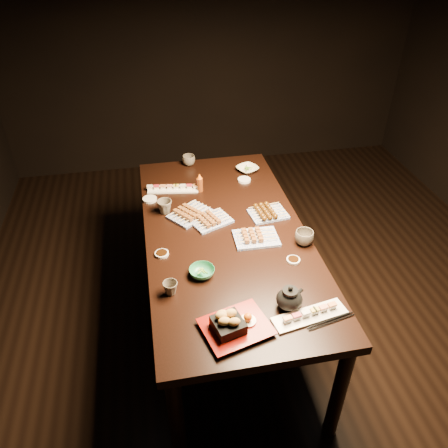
{
  "coord_description": "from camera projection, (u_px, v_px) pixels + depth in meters",
  "views": [
    {
      "loc": [
        -0.68,
        -1.72,
        2.23
      ],
      "look_at": [
        -0.3,
        0.27,
        0.77
      ],
      "focal_mm": 35.0,
      "sensor_mm": 36.0,
      "label": 1
    }
  ],
  "objects": [
    {
      "name": "teacup_near_left",
      "position": [
        170.0,
        288.0,
        2.06
      ],
      "size": [
        0.07,
        0.07,
        0.07
      ],
      "primitive_type": "imported",
      "rotation": [
        0.0,
        0.0,
        0.02
      ],
      "color": "#534B40",
      "rests_on": "dining_table"
    },
    {
      "name": "ground",
      "position": [
        278.0,
        341.0,
        2.78
      ],
      "size": [
        5.0,
        5.0,
        0.0
      ],
      "primitive_type": "plane",
      "color": "black",
      "rests_on": "ground"
    },
    {
      "name": "sushi_platter_near",
      "position": [
        310.0,
        313.0,
        1.94
      ],
      "size": [
        0.36,
        0.16,
        0.04
      ],
      "primitive_type": null,
      "rotation": [
        0.0,
        0.0,
        0.17
      ],
      "color": "white",
      "rests_on": "dining_table"
    },
    {
      "name": "dining_table",
      "position": [
        226.0,
        281.0,
        2.69
      ],
      "size": [
        1.07,
        1.88,
        0.75
      ],
      "primitive_type": "cube",
      "rotation": [
        0.0,
        0.0,
        0.09
      ],
      "color": "black",
      "rests_on": "ground"
    },
    {
      "name": "sauce_dish_east",
      "position": [
        244.0,
        180.0,
        2.93
      ],
      "size": [
        0.11,
        0.11,
        0.02
      ],
      "primitive_type": "cylinder",
      "rotation": [
        0.0,
        0.0,
        0.4
      ],
      "color": "white",
      "rests_on": "dining_table"
    },
    {
      "name": "sauce_dish_nw",
      "position": [
        150.0,
        199.0,
        2.73
      ],
      "size": [
        0.11,
        0.11,
        0.02
      ],
      "primitive_type": "cylinder",
      "rotation": [
        0.0,
        0.0,
        -0.21
      ],
      "color": "white",
      "rests_on": "dining_table"
    },
    {
      "name": "tempura_tray",
      "position": [
        236.0,
        321.0,
        1.87
      ],
      "size": [
        0.33,
        0.29,
        0.1
      ],
      "primitive_type": null,
      "rotation": [
        0.0,
        0.0,
        0.27
      ],
      "color": "black",
      "rests_on": "dining_table"
    },
    {
      "name": "tsukune_plate",
      "position": [
        268.0,
        211.0,
        2.59
      ],
      "size": [
        0.24,
        0.18,
        0.06
      ],
      "primitive_type": null,
      "rotation": [
        0.0,
        0.0,
        0.12
      ],
      "color": "#828EB6",
      "rests_on": "dining_table"
    },
    {
      "name": "sauce_dish_west",
      "position": [
        162.0,
        254.0,
        2.3
      ],
      "size": [
        0.1,
        0.1,
        0.01
      ],
      "primitive_type": "cylinder",
      "rotation": [
        0.0,
        0.0,
        0.53
      ],
      "color": "white",
      "rests_on": "dining_table"
    },
    {
      "name": "edamame_bowl_cream",
      "position": [
        247.0,
        169.0,
        3.03
      ],
      "size": [
        0.19,
        0.19,
        0.03
      ],
      "primitive_type": "imported",
      "rotation": [
        0.0,
        0.0,
        0.46
      ],
      "color": "beige",
      "rests_on": "dining_table"
    },
    {
      "name": "yakitori_plate_left",
      "position": [
        190.0,
        211.0,
        2.58
      ],
      "size": [
        0.3,
        0.28,
        0.06
      ],
      "primitive_type": null,
      "rotation": [
        0.0,
        0.0,
        0.65
      ],
      "color": "#828EB6",
      "rests_on": "dining_table"
    },
    {
      "name": "sushi_platter_far",
      "position": [
        173.0,
        187.0,
        2.82
      ],
      "size": [
        0.33,
        0.14,
        0.04
      ],
      "primitive_type": null,
      "rotation": [
        0.0,
        0.0,
        2.99
      ],
      "color": "white",
      "rests_on": "dining_table"
    },
    {
      "name": "teacup_far_left",
      "position": [
        165.0,
        207.0,
        2.6
      ],
      "size": [
        0.11,
        0.11,
        0.08
      ],
      "primitive_type": "imported",
      "rotation": [
        0.0,
        0.0,
        -0.33
      ],
      "color": "#534B40",
      "rests_on": "dining_table"
    },
    {
      "name": "condiment_bottle",
      "position": [
        200.0,
        183.0,
        2.79
      ],
      "size": [
        0.04,
        0.04,
        0.12
      ],
      "primitive_type": "cylinder",
      "rotation": [
        0.0,
        0.0,
        0.06
      ],
      "color": "#6C2E0E",
      "rests_on": "dining_table"
    },
    {
      "name": "teapot",
      "position": [
        290.0,
        297.0,
        1.97
      ],
      "size": [
        0.19,
        0.19,
        0.12
      ],
      "primitive_type": null,
      "rotation": [
        0.0,
        0.0,
        0.44
      ],
      "color": "black",
      "rests_on": "dining_table"
    },
    {
      "name": "edamame_bowl_green",
      "position": [
        202.0,
        272.0,
        2.17
      ],
      "size": [
        0.17,
        0.17,
        0.04
      ],
      "primitive_type": "imported",
      "rotation": [
        0.0,
        0.0,
        0.5
      ],
      "color": "#297F51",
      "rests_on": "dining_table"
    },
    {
      "name": "sauce_dish_se",
      "position": [
        293.0,
        260.0,
        2.26
      ],
      "size": [
        0.09,
        0.09,
        0.01
      ],
      "primitive_type": "cylinder",
      "rotation": [
        0.0,
        0.0,
        0.32
      ],
      "color": "white",
      "rests_on": "dining_table"
    },
    {
      "name": "chopsticks_se",
      "position": [
        331.0,
        321.0,
        1.93
      ],
      "size": [
        0.24,
        0.07,
        0.01
      ],
      "primitive_type": null,
      "rotation": [
        0.0,
        0.0,
        0.21
      ],
      "color": "black",
      "rests_on": "dining_table"
    },
    {
      "name": "teacup_mid_right",
      "position": [
        304.0,
        238.0,
        2.36
      ],
      "size": [
        0.13,
        0.13,
        0.08
      ],
      "primitive_type": "imported",
      "rotation": [
        0.0,
        0.0,
        -0.25
      ],
      "color": "#534B40",
      "rests_on": "dining_table"
    },
    {
      "name": "yakitori_plate_right",
      "position": [
        256.0,
        235.0,
        2.39
      ],
      "size": [
        0.25,
        0.18,
        0.06
      ],
      "primitive_type": null,
      "rotation": [
        0.0,
        0.0,
        -0.03
      ],
      "color": "#828EB6",
      "rests_on": "dining_table"
    },
    {
      "name": "chopsticks_near",
      "position": [
        242.0,
        339.0,
        1.85
      ],
      "size": [
        0.19,
        0.13,
        0.01
      ],
      "primitive_type": null,
      "rotation": [
        0.0,
        0.0,
        0.59
      ],
      "color": "black",
      "rests_on": "dining_table"
    },
    {
      "name": "yakitori_plate_center",
      "position": [
        211.0,
        218.0,
        2.53
      ],
      "size": [
        0.27,
        0.23,
        0.06
      ],
      "primitive_type": null,
      "rotation": [
        0.0,
        0.0,
        0.4
      ],
      "color": "#828EB6",
      "rests_on": "dining_table"
    },
    {
      "name": "teacup_far_right",
      "position": [
        189.0,
        160.0,
        3.09
      ],
      "size": [
        0.12,
        0.12,
        0.07
      ],
      "primitive_type": "imported",
      "rotation": [
        0.0,
        0.0,
        0.36
      ],
      "color": "#534B40",
      "rests_on": "dining_table"
    }
  ]
}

